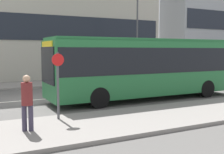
{
  "coord_description": "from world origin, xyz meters",
  "views": [
    {
      "loc": [
        -2.51,
        -14.92,
        2.61
      ],
      "look_at": [
        4.04,
        -2.08,
        1.24
      ],
      "focal_mm": 45.0,
      "sensor_mm": 36.0,
      "label": 1
    }
  ],
  "objects_px": {
    "parked_car_0": "(195,73)",
    "pedestrian_near_stop": "(27,99)",
    "city_bus": "(146,65)",
    "street_lamp": "(137,23)",
    "bus_stop_sign": "(58,80)"
  },
  "relations": [
    {
      "from": "city_bus",
      "to": "parked_car_0",
      "type": "relative_size",
      "value": 2.37
    },
    {
      "from": "pedestrian_near_stop",
      "to": "street_lamp",
      "type": "bearing_deg",
      "value": -108.85
    },
    {
      "from": "pedestrian_near_stop",
      "to": "bus_stop_sign",
      "type": "bearing_deg",
      "value": -115.26
    },
    {
      "from": "bus_stop_sign",
      "to": "parked_car_0",
      "type": "bearing_deg",
      "value": 30.54
    },
    {
      "from": "parked_car_0",
      "to": "street_lamp",
      "type": "height_order",
      "value": "street_lamp"
    },
    {
      "from": "pedestrian_near_stop",
      "to": "street_lamp",
      "type": "xyz_separation_m",
      "value": [
        11.18,
        11.54,
        3.82
      ]
    },
    {
      "from": "pedestrian_near_stop",
      "to": "bus_stop_sign",
      "type": "xyz_separation_m",
      "value": [
        1.28,
        1.05,
        0.44
      ]
    },
    {
      "from": "bus_stop_sign",
      "to": "street_lamp",
      "type": "relative_size",
      "value": 0.3
    },
    {
      "from": "parked_car_0",
      "to": "pedestrian_near_stop",
      "type": "height_order",
      "value": "pedestrian_near_stop"
    },
    {
      "from": "city_bus",
      "to": "pedestrian_near_stop",
      "type": "height_order",
      "value": "city_bus"
    },
    {
      "from": "city_bus",
      "to": "pedestrian_near_stop",
      "type": "bearing_deg",
      "value": -156.5
    },
    {
      "from": "parked_car_0",
      "to": "street_lamp",
      "type": "relative_size",
      "value": 0.56
    },
    {
      "from": "city_bus",
      "to": "pedestrian_near_stop",
      "type": "xyz_separation_m",
      "value": [
        -6.91,
        -3.81,
        -0.73
      ]
    },
    {
      "from": "city_bus",
      "to": "bus_stop_sign",
      "type": "height_order",
      "value": "city_bus"
    },
    {
      "from": "pedestrian_near_stop",
      "to": "bus_stop_sign",
      "type": "relative_size",
      "value": 0.72
    }
  ]
}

